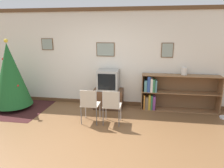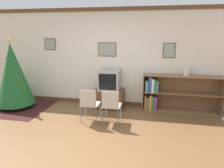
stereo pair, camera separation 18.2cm
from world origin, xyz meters
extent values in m
plane|color=brown|center=(0.00, 0.00, 0.00)|extent=(24.00, 24.00, 0.00)
cube|color=silver|center=(0.00, 2.38, 1.35)|extent=(8.99, 0.08, 2.70)
cube|color=brown|center=(0.00, 2.33, 2.65)|extent=(8.99, 0.03, 0.10)
cube|color=brown|center=(0.00, 2.33, 0.05)|extent=(8.99, 0.03, 0.10)
cube|color=brown|center=(-1.70, 2.33, 1.72)|extent=(0.35, 0.02, 0.33)
cube|color=gray|center=(-1.70, 2.32, 1.72)|extent=(0.31, 0.01, 0.29)
cube|color=brown|center=(0.00, 2.33, 1.59)|extent=(0.51, 0.02, 0.38)
cube|color=gray|center=(0.00, 2.32, 1.59)|extent=(0.47, 0.01, 0.34)
cube|color=brown|center=(1.66, 2.33, 1.59)|extent=(0.32, 0.02, 0.39)
cube|color=gray|center=(1.66, 2.32, 1.59)|extent=(0.28, 0.01, 0.35)
cube|color=#381919|center=(-2.45, 1.59, 0.00)|extent=(1.79, 1.67, 0.01)
cylinder|color=maroon|center=(-2.45, 1.59, 0.06)|extent=(0.36, 0.36, 0.10)
cone|color=#1E5B28|center=(-2.45, 1.59, 0.95)|extent=(1.00, 1.00, 1.69)
sphere|color=yellow|center=(-2.45, 1.59, 1.84)|extent=(0.10, 0.10, 0.10)
sphere|color=silver|center=(-2.36, 1.68, 1.31)|extent=(0.05, 0.05, 0.05)
sphere|color=#1E4CB2|center=(-2.59, 1.85, 0.78)|extent=(0.05, 0.05, 0.05)
sphere|color=red|center=(-2.56, 1.53, 1.38)|extent=(0.06, 0.06, 0.06)
sphere|color=red|center=(-2.17, 1.44, 0.70)|extent=(0.05, 0.05, 0.05)
cube|color=#412A1A|center=(0.12, 2.05, 0.03)|extent=(0.77, 0.51, 0.05)
cube|color=brown|center=(0.12, 2.05, 0.29)|extent=(0.80, 0.53, 0.48)
cube|color=#9E9E99|center=(0.12, 2.05, 0.80)|extent=(0.56, 0.51, 0.55)
cube|color=black|center=(0.12, 1.79, 0.80)|extent=(0.46, 0.01, 0.43)
cube|color=#BCB29E|center=(-0.13, 1.09, 0.43)|extent=(0.40, 0.40, 0.02)
cube|color=#BCB29E|center=(-0.13, 0.89, 0.63)|extent=(0.35, 0.01, 0.38)
cylinder|color=#B2B2B2|center=(-0.31, 1.27, 0.21)|extent=(0.02, 0.02, 0.42)
cylinder|color=#B2B2B2|center=(0.05, 1.27, 0.21)|extent=(0.02, 0.02, 0.42)
cylinder|color=#B2B2B2|center=(-0.31, 0.91, 0.21)|extent=(0.02, 0.02, 0.42)
cylinder|color=#B2B2B2|center=(0.05, 0.91, 0.21)|extent=(0.02, 0.02, 0.42)
cylinder|color=#B2B2B2|center=(-0.31, 0.91, 0.41)|extent=(0.02, 0.02, 0.82)
cylinder|color=#B2B2B2|center=(0.05, 0.91, 0.41)|extent=(0.02, 0.02, 0.82)
cube|color=#BCB29E|center=(0.38, 1.09, 0.43)|extent=(0.40, 0.40, 0.02)
cube|color=#BCB29E|center=(0.38, 0.89, 0.63)|extent=(0.35, 0.01, 0.38)
cylinder|color=#B2B2B2|center=(0.20, 1.27, 0.21)|extent=(0.02, 0.02, 0.42)
cylinder|color=#B2B2B2|center=(0.56, 1.27, 0.21)|extent=(0.02, 0.02, 0.42)
cylinder|color=#B2B2B2|center=(0.20, 0.91, 0.21)|extent=(0.02, 0.02, 0.42)
cylinder|color=#B2B2B2|center=(0.56, 0.91, 0.21)|extent=(0.02, 0.02, 0.42)
cylinder|color=#B2B2B2|center=(0.20, 0.91, 0.41)|extent=(0.02, 0.02, 0.82)
cylinder|color=#B2B2B2|center=(0.56, 0.91, 0.41)|extent=(0.02, 0.02, 0.82)
cube|color=olive|center=(1.04, 2.14, 0.49)|extent=(0.02, 0.36, 0.97)
cube|color=olive|center=(3.03, 2.14, 0.49)|extent=(0.02, 0.36, 0.97)
cube|color=olive|center=(2.04, 2.14, 0.96)|extent=(2.01, 0.36, 0.02)
cube|color=olive|center=(2.04, 2.14, 0.01)|extent=(2.01, 0.36, 0.02)
cube|color=olive|center=(2.04, 2.14, 0.50)|extent=(1.97, 0.36, 0.02)
cube|color=brown|center=(2.04, 2.32, 0.49)|extent=(2.01, 0.01, 0.97)
cube|color=orange|center=(1.11, 2.09, 0.21)|extent=(0.04, 0.25, 0.39)
cube|color=#756047|center=(1.18, 2.10, 0.19)|extent=(0.07, 0.26, 0.34)
cube|color=gold|center=(1.25, 2.11, 0.22)|extent=(0.06, 0.29, 0.40)
cube|color=#337547|center=(1.31, 2.07, 0.21)|extent=(0.05, 0.21, 0.39)
cube|color=#7A3D7F|center=(1.38, 2.08, 0.20)|extent=(0.07, 0.24, 0.37)
cube|color=teal|center=(1.13, 2.12, 0.67)|extent=(0.07, 0.30, 0.31)
cube|color=#2D4C93|center=(1.21, 2.10, 0.72)|extent=(0.07, 0.27, 0.42)
cube|color=silver|center=(1.29, 2.10, 0.69)|extent=(0.06, 0.26, 0.36)
cube|color=#337547|center=(1.35, 2.11, 0.69)|extent=(0.05, 0.28, 0.34)
cube|color=teal|center=(1.40, 2.08, 0.67)|extent=(0.04, 0.23, 0.32)
cylinder|color=silver|center=(2.11, 2.19, 1.07)|extent=(0.15, 0.15, 0.19)
torus|color=silver|center=(2.11, 2.19, 1.16)|extent=(0.13, 0.13, 0.03)
camera|label=1|loc=(1.02, -3.15, 2.05)|focal=32.00mm
camera|label=2|loc=(1.20, -3.12, 2.05)|focal=32.00mm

